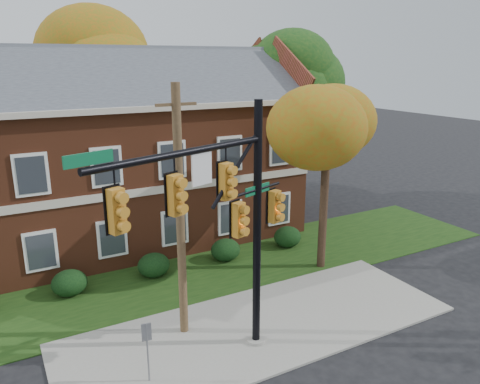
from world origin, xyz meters
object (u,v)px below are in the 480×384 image
hedge_right (226,250)px  hedge_far_right (287,237)px  apartment_building (115,145)px  hedge_center (154,265)px  tree_near_right (334,120)px  hedge_left (69,283)px  utility_pole (180,215)px  tree_right_rear (293,76)px  tree_far_rear (101,64)px  sign_post (147,343)px  traffic_signal (225,212)px

hedge_right → hedge_far_right: same height
apartment_building → hedge_far_right: bearing=-36.9°
hedge_center → tree_near_right: tree_near_right is taller
hedge_right → hedge_left: bearing=180.0°
hedge_right → hedge_far_right: size_ratio=1.00×
hedge_left → utility_pole: (3.00, -4.70, 3.77)m
utility_pole → hedge_far_right: bearing=31.1°
tree_right_rear → tree_far_rear: 12.20m
utility_pole → tree_far_rear: bearing=83.1°
hedge_left → sign_post: 6.80m
hedge_left → tree_right_rear: tree_right_rear is taller
apartment_building → utility_pole: size_ratio=2.22×
apartment_building → sign_post: 12.69m
hedge_far_right → tree_near_right: (0.22, -2.83, 6.14)m
hedge_left → tree_near_right: bearing=-14.8°
hedge_right → traffic_signal: 8.95m
hedge_left → hedge_far_right: same height
tree_near_right → traffic_signal: bearing=-150.5°
traffic_signal → sign_post: size_ratio=4.09×
hedge_right → sign_post: bearing=-131.5°
apartment_building → tree_far_rear: bearing=80.3°
sign_post → hedge_far_right: bearing=45.4°
tree_near_right → hedge_center: bearing=158.6°
utility_pole → apartment_building: bearing=86.2°
tree_far_rear → sign_post: bearing=-100.7°
hedge_left → hedge_center: bearing=0.0°
traffic_signal → utility_pole: utility_pole is taller
hedge_left → tree_near_right: tree_near_right is taller
tree_near_right → tree_right_rear: (4.09, 8.95, 1.45)m
apartment_building → hedge_right: bearing=-56.3°
hedge_left → sign_post: sign_post is taller
sign_post → hedge_right: bearing=58.5°
apartment_building → tree_near_right: (7.22, -8.09, 1.68)m
tree_near_right → sign_post: bearing=-158.3°
apartment_building → hedge_left: bearing=-123.7°
apartment_building → sign_post: size_ratio=9.58×
hedge_far_right → utility_pole: 9.62m
hedge_left → utility_pole: size_ratio=0.17×
tree_far_rear → hedge_far_right: bearing=-66.6°
apartment_building → hedge_right: (3.50, -5.25, -4.46)m
sign_post → hedge_left: bearing=109.4°
tree_right_rear → tree_far_rear: (-9.97, 6.98, 0.72)m
hedge_right → tree_near_right: tree_near_right is taller
hedge_left → tree_far_rear: tree_far_rear is taller
apartment_building → tree_near_right: 10.97m
utility_pole → tree_right_rear: bearing=41.5°
hedge_far_right → tree_far_rear: 16.51m
traffic_signal → hedge_center: bearing=70.6°
hedge_center → sign_post: bearing=-109.8°
hedge_center → hedge_left: bearing=180.0°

